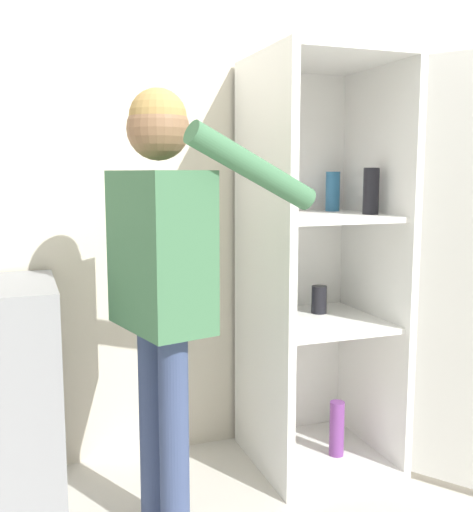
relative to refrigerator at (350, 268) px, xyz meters
name	(u,v)px	position (x,y,z in m)	size (l,w,h in m)	color
wall_back	(213,187)	(-0.50, 0.44, 0.35)	(7.00, 0.06, 2.55)	beige
refrigerator	(350,268)	(0.00, 0.00, 0.00)	(0.98, 1.12, 1.85)	white
person	(163,259)	(-0.91, -0.25, 0.12)	(0.71, 0.54, 1.63)	#384770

